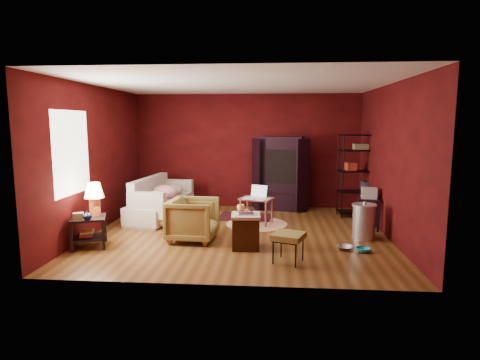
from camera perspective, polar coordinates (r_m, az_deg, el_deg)
The scene contains 18 objects.
room at distance 7.48m, azimuth -0.44°, elevation 2.83°, with size 5.54×5.04×2.84m.
sofa at distance 9.01m, azimuth -11.22°, elevation -2.93°, with size 2.00×0.58×0.78m, color beige.
armchair at distance 7.23m, azimuth -6.71°, elevation -5.32°, with size 0.81×0.76×0.84m, color black.
pet_bowl_steel at distance 6.96m, azimuth 14.70°, elevation -8.53°, with size 0.26×0.06×0.26m, color #A8AAAF.
pet_bowl_turquoise at distance 6.92m, azimuth 17.16°, elevation -8.84°, with size 0.24×0.07×0.24m, color teal.
vase at distance 7.04m, azimuth -20.90°, elevation -4.73°, with size 0.14×0.15×0.14m, color #0B113A.
mug at distance 6.67m, azimuth 0.11°, elevation -3.84°, with size 0.12×0.10×0.12m, color #FEE27C.
side_table at distance 7.27m, azimuth -20.37°, elevation -3.82°, with size 0.70×0.70×1.09m.
sofa_cushions at distance 9.01m, azimuth -11.20°, elevation -2.82°, with size 1.00×2.05×0.83m.
hamper at distance 6.77m, azimuth 0.83°, elevation -7.20°, with size 0.51×0.51×0.67m.
footstool at distance 6.13m, azimuth 6.89°, elevation -8.08°, with size 0.57×0.57×0.45m.
rug_round at distance 8.41m, azimuth 2.39°, elevation -6.26°, with size 1.27×1.27×0.01m.
rug_oriental at distance 8.99m, azimuth 0.76°, elevation -5.23°, with size 1.23×0.89×0.01m.
laptop_desk at distance 8.33m, azimuth 2.37°, elevation -2.96°, with size 0.76×0.66×0.80m.
tv_armoire at distance 9.72m, azimuth 5.83°, elevation 1.17°, with size 1.37×0.91×1.77m.
wire_shelving at distance 9.34m, azimuth 16.72°, elevation 1.15°, with size 0.94×0.49×1.85m.
small_stand at distance 8.28m, azimuth 17.85°, elevation -2.50°, with size 0.47×0.47×0.83m.
trash_can at distance 7.65m, azimuth 17.19°, elevation -5.62°, with size 0.52×0.52×0.69m.
Camera 1 is at (0.61, -7.44, 2.10)m, focal length 30.00 mm.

